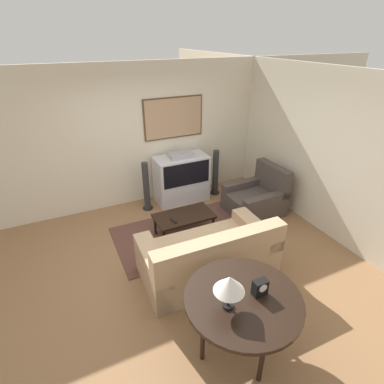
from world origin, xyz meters
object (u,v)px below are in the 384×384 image
Objects in this scene: coffee_table at (184,217)px; speaker_tower_right at (215,174)px; tv at (181,178)px; table_lamp at (229,284)px; couch at (209,257)px; speaker_tower_left at (146,188)px; armchair at (257,199)px; console_table at (243,302)px; mantel_clock at (260,287)px.

coffee_table is 1.67m from speaker_tower_right.
table_lamp reaches higher than tv.
coffee_table is 2.39m from table_lamp.
speaker_tower_left reaches higher than couch.
coffee_table is at bearing -75.25° from speaker_tower_left.
armchair is 3.25m from table_lamp.
table_lamp is at bearing -106.09° from tv.
speaker_tower_left is at bearing 89.70° from console_table.
tv is 3.48m from mantel_clock.
table_lamp is 0.38× the size of speaker_tower_right.
couch is at bearing 86.23° from mantel_clock.
speaker_tower_right is at bearing 42.50° from coffee_table.
couch is at bearing 78.07° from console_table.
speaker_tower_left is (-0.30, 1.13, 0.10)m from coffee_table.
armchair is at bearing 50.63° from console_table.
armchair is 5.75× the size of mantel_clock.
speaker_tower_left is (-0.23, 2.16, 0.15)m from couch.
tv is at bearing 68.42° from coffee_table.
couch is 1.87× the size of armchair.
mantel_clock is at bearing -100.22° from tv.
console_table is at bearing 79.10° from couch.
mantel_clock is at bearing -9.44° from console_table.
tv is 1.28m from coffee_table.
console_table is at bearing -103.03° from tv.
table_lamp is (-2.11, -2.35, 0.79)m from armchair.
table_lamp reaches higher than armchair.
speaker_tower_right is (1.75, 3.35, -0.60)m from table_lamp.
coffee_table is 1.00× the size of speaker_tower_left.
armchair is 1.01× the size of coffee_table.
mantel_clock is 3.65m from speaker_tower_right.
tv is at bearing -134.95° from armchair.
tv is 3.59m from table_lamp.
speaker_tower_right is at bearing -120.05° from couch.
table_lamp reaches higher than console_table.
speaker_tower_right is at bearing 67.65° from mantel_clock.
console_table is 1.21× the size of speaker_tower_right.
tv reaches higher than couch.
speaker_tower_left is 1.53m from speaker_tower_right.
table_lamp reaches higher than mantel_clock.
tv is at bearing 76.97° from console_table.
speaker_tower_left reaches higher than armchair.
armchair is 2.15m from speaker_tower_left.
speaker_tower_left is at bearing 104.75° from coffee_table.
couch is 1.32m from mantel_clock.
mantel_clock is 3.38m from speaker_tower_left.
table_lamp is 3.41m from speaker_tower_left.
armchair is at bearing 48.13° from table_lamp.
table_lamp reaches higher than speaker_tower_left.
table_lamp is (-0.45, -1.20, 0.76)m from couch.
table_lamp is at bearing -103.04° from coffee_table.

